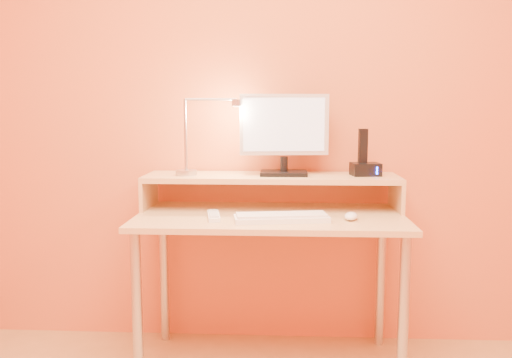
# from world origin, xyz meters

# --- Properties ---
(wall_back) EXTENTS (3.00, 0.04, 2.50)m
(wall_back) POSITION_xyz_m (0.00, 1.50, 1.25)
(wall_back) COLOR #C76A3D
(wall_back) RESTS_ON floor
(desk_leg_fl) EXTENTS (0.04, 0.04, 0.69)m
(desk_leg_fl) POSITION_xyz_m (-0.55, 0.93, 0.35)
(desk_leg_fl) COLOR #B6B6BB
(desk_leg_fl) RESTS_ON floor
(desk_leg_fr) EXTENTS (0.04, 0.04, 0.69)m
(desk_leg_fr) POSITION_xyz_m (0.55, 0.93, 0.35)
(desk_leg_fr) COLOR #B6B6BB
(desk_leg_fr) RESTS_ON floor
(desk_leg_bl) EXTENTS (0.04, 0.04, 0.69)m
(desk_leg_bl) POSITION_xyz_m (-0.55, 1.43, 0.35)
(desk_leg_bl) COLOR #B6B6BB
(desk_leg_bl) RESTS_ON floor
(desk_leg_br) EXTENTS (0.04, 0.04, 0.69)m
(desk_leg_br) POSITION_xyz_m (0.55, 1.43, 0.35)
(desk_leg_br) COLOR #B6B6BB
(desk_leg_br) RESTS_ON floor
(desk_lower) EXTENTS (1.20, 0.60, 0.02)m
(desk_lower) POSITION_xyz_m (0.00, 1.18, 0.71)
(desk_lower) COLOR #E9BA74
(desk_lower) RESTS_ON floor
(shelf_riser_left) EXTENTS (0.02, 0.30, 0.14)m
(shelf_riser_left) POSITION_xyz_m (-0.59, 1.33, 0.79)
(shelf_riser_left) COLOR #E9BA74
(shelf_riser_left) RESTS_ON desk_lower
(shelf_riser_right) EXTENTS (0.02, 0.30, 0.14)m
(shelf_riser_right) POSITION_xyz_m (0.59, 1.33, 0.79)
(shelf_riser_right) COLOR #E9BA74
(shelf_riser_right) RESTS_ON desk_lower
(desk_shelf) EXTENTS (1.20, 0.30, 0.02)m
(desk_shelf) POSITION_xyz_m (0.00, 1.33, 0.87)
(desk_shelf) COLOR #E9BA74
(desk_shelf) RESTS_ON desk_lower
(monitor_foot) EXTENTS (0.22, 0.16, 0.02)m
(monitor_foot) POSITION_xyz_m (0.06, 1.33, 0.89)
(monitor_foot) COLOR black
(monitor_foot) RESTS_ON desk_shelf
(monitor_neck) EXTENTS (0.04, 0.04, 0.07)m
(monitor_neck) POSITION_xyz_m (0.06, 1.33, 0.93)
(monitor_neck) COLOR black
(monitor_neck) RESTS_ON monitor_foot
(monitor_panel) EXTENTS (0.42, 0.08, 0.29)m
(monitor_panel) POSITION_xyz_m (0.06, 1.34, 1.12)
(monitor_panel) COLOR silver
(monitor_panel) RESTS_ON monitor_neck
(monitor_back) EXTENTS (0.38, 0.06, 0.24)m
(monitor_back) POSITION_xyz_m (0.06, 1.36, 1.12)
(monitor_back) COLOR black
(monitor_back) RESTS_ON monitor_panel
(monitor_screen) EXTENTS (0.38, 0.05, 0.25)m
(monitor_screen) POSITION_xyz_m (0.06, 1.32, 1.12)
(monitor_screen) COLOR white
(monitor_screen) RESTS_ON monitor_panel
(lamp_base) EXTENTS (0.10, 0.10, 0.02)m
(lamp_base) POSITION_xyz_m (-0.40, 1.30, 0.89)
(lamp_base) COLOR #B6B6BB
(lamp_base) RESTS_ON desk_shelf
(lamp_post) EXTENTS (0.01, 0.01, 0.33)m
(lamp_post) POSITION_xyz_m (-0.40, 1.30, 1.07)
(lamp_post) COLOR #B6B6BB
(lamp_post) RESTS_ON lamp_base
(lamp_arm) EXTENTS (0.24, 0.01, 0.01)m
(lamp_arm) POSITION_xyz_m (-0.28, 1.30, 1.24)
(lamp_arm) COLOR #B6B6BB
(lamp_arm) RESTS_ON lamp_post
(lamp_head) EXTENTS (0.04, 0.04, 0.03)m
(lamp_head) POSITION_xyz_m (-0.16, 1.30, 1.22)
(lamp_head) COLOR #B6B6BB
(lamp_head) RESTS_ON lamp_arm
(lamp_bulb) EXTENTS (0.03, 0.03, 0.00)m
(lamp_bulb) POSITION_xyz_m (-0.16, 1.30, 1.20)
(lamp_bulb) COLOR #FFEAC6
(lamp_bulb) RESTS_ON lamp_head
(phone_dock) EXTENTS (0.14, 0.12, 0.06)m
(phone_dock) POSITION_xyz_m (0.44, 1.33, 0.91)
(phone_dock) COLOR black
(phone_dock) RESTS_ON desk_shelf
(phone_handset) EXTENTS (0.04, 0.03, 0.16)m
(phone_handset) POSITION_xyz_m (0.43, 1.33, 1.02)
(phone_handset) COLOR black
(phone_handset) RESTS_ON phone_dock
(phone_led) EXTENTS (0.01, 0.00, 0.04)m
(phone_led) POSITION_xyz_m (0.49, 1.28, 0.91)
(phone_led) COLOR #2244FF
(phone_led) RESTS_ON phone_dock
(keyboard) EXTENTS (0.41, 0.19, 0.02)m
(keyboard) POSITION_xyz_m (0.05, 1.04, 0.73)
(keyboard) COLOR white
(keyboard) RESTS_ON desk_lower
(mouse) EXTENTS (0.08, 0.11, 0.03)m
(mouse) POSITION_xyz_m (0.35, 1.08, 0.74)
(mouse) COLOR white
(mouse) RESTS_ON desk_lower
(remote_control) EXTENTS (0.08, 0.19, 0.02)m
(remote_control) POSITION_xyz_m (-0.24, 1.09, 0.73)
(remote_control) COLOR white
(remote_control) RESTS_ON desk_lower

